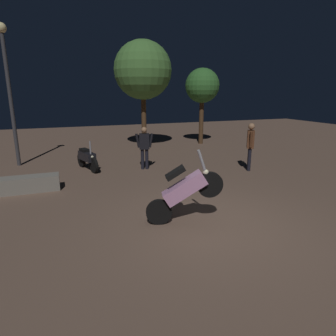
% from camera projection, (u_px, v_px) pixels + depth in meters
% --- Properties ---
extents(ground_plane, '(40.00, 40.00, 0.00)m').
position_uv_depth(ground_plane, '(213.00, 225.00, 6.30)').
color(ground_plane, brown).
extents(motorcycle_pink_foreground, '(1.63, 0.54, 1.63)m').
position_uv_depth(motorcycle_pink_foreground, '(184.00, 191.00, 6.21)').
color(motorcycle_pink_foreground, black).
rests_on(motorcycle_pink_foreground, ground_plane).
extents(motorcycle_black_parked_left, '(0.60, 1.61, 1.11)m').
position_uv_depth(motorcycle_black_parked_left, '(87.00, 158.00, 10.64)').
color(motorcycle_black_parked_left, black).
rests_on(motorcycle_black_parked_left, ground_plane).
extents(person_rider_beside, '(0.44, 0.61, 1.72)m').
position_uv_depth(person_rider_beside, '(250.00, 142.00, 10.43)').
color(person_rider_beside, black).
rests_on(person_rider_beside, ground_plane).
extents(person_bystander_far, '(0.66, 0.32, 1.56)m').
position_uv_depth(person_bystander_far, '(144.00, 145.00, 10.62)').
color(person_bystander_far, black).
rests_on(person_bystander_far, ground_plane).
extents(streetlamp_near, '(0.36, 0.36, 5.13)m').
position_uv_depth(streetlamp_near, '(8.00, 79.00, 10.57)').
color(streetlamp_near, '#38383D').
rests_on(streetlamp_near, ground_plane).
extents(tree_left_bg, '(1.81, 1.81, 4.01)m').
position_uv_depth(tree_left_bg, '(202.00, 86.00, 15.43)').
color(tree_left_bg, '#4C331E').
rests_on(tree_left_bg, ground_plane).
extents(tree_center_bg, '(2.77, 2.77, 5.18)m').
position_uv_depth(tree_center_bg, '(143.00, 71.00, 13.95)').
color(tree_center_bg, '#4C331E').
rests_on(tree_center_bg, ground_plane).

